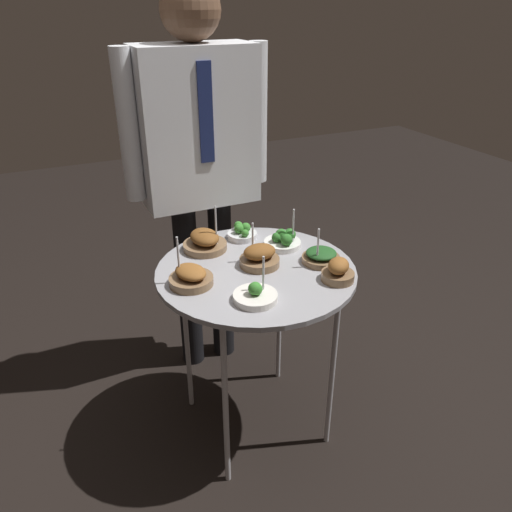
% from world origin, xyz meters
% --- Properties ---
extents(ground_plane, '(8.00, 8.00, 0.00)m').
position_xyz_m(ground_plane, '(0.00, 0.00, 0.00)').
color(ground_plane, black).
extents(serving_cart, '(0.70, 0.70, 0.72)m').
position_xyz_m(serving_cart, '(0.00, 0.00, 0.67)').
color(serving_cart, '#939399').
rests_on(serving_cart, ground_plane).
extents(bowl_roast_back_left, '(0.16, 0.16, 0.18)m').
position_xyz_m(bowl_roast_back_left, '(-0.11, 0.22, 0.75)').
color(bowl_roast_back_left, brown).
rests_on(bowl_roast_back_left, serving_cart).
extents(bowl_roast_front_left, '(0.14, 0.14, 0.15)m').
position_xyz_m(bowl_roast_front_left, '(0.02, 0.02, 0.75)').
color(bowl_roast_front_left, brown).
rests_on(bowl_roast_front_left, serving_cart).
extents(bowl_broccoli_mid_right, '(0.14, 0.14, 0.15)m').
position_xyz_m(bowl_broccoli_mid_right, '(0.17, 0.11, 0.75)').
color(bowl_broccoli_mid_right, white).
rests_on(bowl_broccoli_mid_right, serving_cart).
extents(bowl_roast_center, '(0.15, 0.15, 0.17)m').
position_xyz_m(bowl_roast_center, '(-0.24, -0.00, 0.75)').
color(bowl_roast_center, brown).
rests_on(bowl_roast_center, serving_cart).
extents(bowl_broccoli_far_rim, '(0.14, 0.14, 0.14)m').
position_xyz_m(bowl_broccoli_far_rim, '(-0.09, -0.18, 0.75)').
color(bowl_broccoli_far_rim, silver).
rests_on(bowl_broccoli_far_rim, serving_cart).
extents(bowl_broccoli_front_right, '(0.12, 0.12, 0.06)m').
position_xyz_m(bowl_broccoli_front_right, '(0.06, 0.25, 0.74)').
color(bowl_broccoli_front_right, silver).
rests_on(bowl_broccoli_front_right, serving_cart).
extents(bowl_roast_near_rim, '(0.11, 0.11, 0.08)m').
position_xyz_m(bowl_roast_near_rim, '(0.21, -0.19, 0.75)').
color(bowl_roast_near_rim, brown).
rests_on(bowl_roast_near_rim, serving_cart).
extents(bowl_spinach_back_right, '(0.14, 0.14, 0.14)m').
position_xyz_m(bowl_spinach_back_right, '(0.23, -0.05, 0.74)').
color(bowl_spinach_back_right, brown).
rests_on(bowl_spinach_back_right, serving_cart).
extents(waiter_figure, '(0.60, 0.23, 1.63)m').
position_xyz_m(waiter_figure, '(-0.02, 0.49, 1.03)').
color(waiter_figure, black).
rests_on(waiter_figure, ground_plane).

